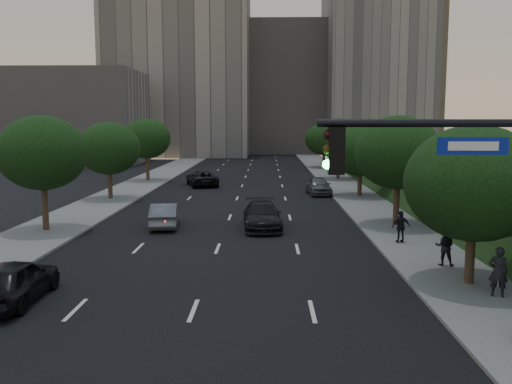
{
  "coord_description": "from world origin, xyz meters",
  "views": [
    {
      "loc": [
        2.46,
        -12.51,
        6.32
      ],
      "look_at": [
        2.04,
        8.53,
        3.6
      ],
      "focal_mm": 38.0,
      "sensor_mm": 36.0,
      "label": 1
    }
  ],
  "objects_px": {
    "sedan_mid_left": "(165,215)",
    "sedan_near_right": "(262,216)",
    "sedan_far_left": "(202,178)",
    "pedestrian_a": "(498,272)",
    "pedestrian_b": "(445,246)",
    "sedan_far_right": "(319,186)",
    "sedan_near_left": "(13,281)",
    "pedestrian_c": "(401,227)"
  },
  "relations": [
    {
      "from": "sedan_mid_left",
      "to": "sedan_near_right",
      "type": "xyz_separation_m",
      "value": [
        5.91,
        -0.35,
        0.04
      ]
    },
    {
      "from": "sedan_far_left",
      "to": "pedestrian_a",
      "type": "distance_m",
      "value": 37.56
    },
    {
      "from": "pedestrian_a",
      "to": "pedestrian_b",
      "type": "relative_size",
      "value": 1.08
    },
    {
      "from": "sedan_mid_left",
      "to": "sedan_far_right",
      "type": "height_order",
      "value": "sedan_far_right"
    },
    {
      "from": "sedan_near_left",
      "to": "pedestrian_b",
      "type": "distance_m",
      "value": 17.27
    },
    {
      "from": "sedan_near_right",
      "to": "pedestrian_b",
      "type": "distance_m",
      "value": 11.86
    },
    {
      "from": "sedan_near_left",
      "to": "sedan_near_right",
      "type": "bearing_deg",
      "value": -122.77
    },
    {
      "from": "sedan_mid_left",
      "to": "sedan_near_left",
      "type": "bearing_deg",
      "value": 72.02
    },
    {
      "from": "pedestrian_a",
      "to": "pedestrian_b",
      "type": "height_order",
      "value": "pedestrian_a"
    },
    {
      "from": "pedestrian_a",
      "to": "pedestrian_b",
      "type": "xyz_separation_m",
      "value": [
        -0.52,
        4.22,
        -0.06
      ]
    },
    {
      "from": "sedan_mid_left",
      "to": "sedan_far_left",
      "type": "bearing_deg",
      "value": -96.37
    },
    {
      "from": "sedan_far_left",
      "to": "pedestrian_b",
      "type": "height_order",
      "value": "pedestrian_b"
    },
    {
      "from": "sedan_far_left",
      "to": "sedan_far_right",
      "type": "height_order",
      "value": "sedan_far_right"
    },
    {
      "from": "sedan_near_left",
      "to": "pedestrian_c",
      "type": "distance_m",
      "value": 18.35
    },
    {
      "from": "sedan_near_right",
      "to": "sedan_far_left",
      "type": "bearing_deg",
      "value": 102.58
    },
    {
      "from": "sedan_near_right",
      "to": "pedestrian_a",
      "type": "distance_m",
      "value": 15.52
    },
    {
      "from": "sedan_far_left",
      "to": "pedestrian_a",
      "type": "height_order",
      "value": "pedestrian_a"
    },
    {
      "from": "pedestrian_b",
      "to": "sedan_near_right",
      "type": "bearing_deg",
      "value": -29.83
    },
    {
      "from": "pedestrian_a",
      "to": "sedan_far_right",
      "type": "bearing_deg",
      "value": -63.57
    },
    {
      "from": "sedan_mid_left",
      "to": "sedan_far_right",
      "type": "xyz_separation_m",
      "value": [
        10.72,
        15.02,
        0.05
      ]
    },
    {
      "from": "sedan_near_left",
      "to": "sedan_far_left",
      "type": "relative_size",
      "value": 0.83
    },
    {
      "from": "sedan_near_left",
      "to": "sedan_near_right",
      "type": "distance_m",
      "value": 16.09
    },
    {
      "from": "pedestrian_a",
      "to": "sedan_near_right",
      "type": "bearing_deg",
      "value": -37.8
    },
    {
      "from": "sedan_near_left",
      "to": "pedestrian_b",
      "type": "bearing_deg",
      "value": -164.22
    },
    {
      "from": "pedestrian_b",
      "to": "pedestrian_c",
      "type": "xyz_separation_m",
      "value": [
        -0.78,
        4.5,
        -0.02
      ]
    },
    {
      "from": "sedan_far_right",
      "to": "sedan_near_left",
      "type": "bearing_deg",
      "value": -118.88
    },
    {
      "from": "pedestrian_a",
      "to": "sedan_near_left",
      "type": "bearing_deg",
      "value": 21.06
    },
    {
      "from": "pedestrian_a",
      "to": "sedan_mid_left",
      "type": "bearing_deg",
      "value": -23.77
    },
    {
      "from": "sedan_near_right",
      "to": "sedan_mid_left",
      "type": "bearing_deg",
      "value": 173.27
    },
    {
      "from": "sedan_near_right",
      "to": "pedestrian_a",
      "type": "bearing_deg",
      "value": -60.2
    },
    {
      "from": "sedan_far_left",
      "to": "sedan_far_right",
      "type": "xyz_separation_m",
      "value": [
        10.98,
        -6.22,
        0.02
      ]
    },
    {
      "from": "sedan_far_left",
      "to": "sedan_near_right",
      "type": "height_order",
      "value": "sedan_near_right"
    },
    {
      "from": "sedan_mid_left",
      "to": "pedestrian_a",
      "type": "bearing_deg",
      "value": 130.15
    },
    {
      "from": "sedan_far_left",
      "to": "sedan_near_right",
      "type": "distance_m",
      "value": 22.45
    },
    {
      "from": "sedan_near_left",
      "to": "sedan_far_right",
      "type": "distance_m",
      "value": 31.92
    },
    {
      "from": "sedan_near_left",
      "to": "sedan_mid_left",
      "type": "bearing_deg",
      "value": -101.37
    },
    {
      "from": "pedestrian_b",
      "to": "sedan_far_left",
      "type": "bearing_deg",
      "value": -47.13
    },
    {
      "from": "pedestrian_c",
      "to": "sedan_near_left",
      "type": "bearing_deg",
      "value": 20.94
    },
    {
      "from": "sedan_near_right",
      "to": "sedan_far_right",
      "type": "distance_m",
      "value": 16.1
    },
    {
      "from": "sedan_mid_left",
      "to": "sedan_near_right",
      "type": "relative_size",
      "value": 0.83
    },
    {
      "from": "pedestrian_a",
      "to": "sedan_far_left",
      "type": "bearing_deg",
      "value": -47.99
    },
    {
      "from": "sedan_near_left",
      "to": "pedestrian_b",
      "type": "height_order",
      "value": "pedestrian_b"
    }
  ]
}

